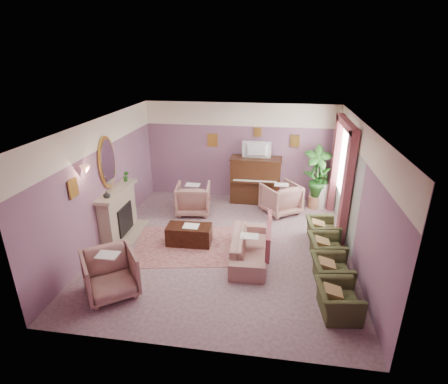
# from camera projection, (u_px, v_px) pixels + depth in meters

# --- Properties ---
(floor) EXTENTS (5.50, 6.00, 0.01)m
(floor) POSITION_uv_depth(u_px,v_px,m) (225.00, 246.00, 7.95)
(floor) COLOR gray
(floor) RESTS_ON ground
(ceiling) EXTENTS (5.50, 6.00, 0.01)m
(ceiling) POSITION_uv_depth(u_px,v_px,m) (225.00, 123.00, 6.90)
(ceiling) COLOR silver
(ceiling) RESTS_ON wall_back
(wall_back) EXTENTS (5.50, 0.02, 2.80)m
(wall_back) POSITION_uv_depth(u_px,v_px,m) (240.00, 152.00, 10.17)
(wall_back) COLOR slate
(wall_back) RESTS_ON floor
(wall_front) EXTENTS (5.50, 0.02, 2.80)m
(wall_front) POSITION_uv_depth(u_px,v_px,m) (191.00, 270.00, 4.67)
(wall_front) COLOR slate
(wall_front) RESTS_ON floor
(wall_left) EXTENTS (0.02, 6.00, 2.80)m
(wall_left) POSITION_uv_depth(u_px,v_px,m) (103.00, 182.00, 7.81)
(wall_left) COLOR slate
(wall_left) RESTS_ON floor
(wall_right) EXTENTS (0.02, 6.00, 2.80)m
(wall_right) POSITION_uv_depth(u_px,v_px,m) (359.00, 196.00, 7.04)
(wall_right) COLOR slate
(wall_right) RESTS_ON floor
(picture_rail_band) EXTENTS (5.50, 0.01, 0.65)m
(picture_rail_band) POSITION_uv_depth(u_px,v_px,m) (241.00, 115.00, 9.76)
(picture_rail_band) COLOR white
(picture_rail_band) RESTS_ON wall_back
(stripe_panel) EXTENTS (0.01, 3.00, 2.15)m
(stripe_panel) POSITION_uv_depth(u_px,v_px,m) (345.00, 188.00, 8.36)
(stripe_panel) COLOR #A5AEA3
(stripe_panel) RESTS_ON wall_right
(fireplace_surround) EXTENTS (0.30, 1.40, 1.10)m
(fireplace_surround) POSITION_uv_depth(u_px,v_px,m) (118.00, 213.00, 8.28)
(fireplace_surround) COLOR tan
(fireplace_surround) RESTS_ON floor
(fireplace_inset) EXTENTS (0.18, 0.72, 0.68)m
(fireplace_inset) POSITION_uv_depth(u_px,v_px,m) (123.00, 219.00, 8.33)
(fireplace_inset) COLOR black
(fireplace_inset) RESTS_ON floor
(fire_ember) EXTENTS (0.06, 0.54, 0.10)m
(fire_ember) POSITION_uv_depth(u_px,v_px,m) (125.00, 226.00, 8.39)
(fire_ember) COLOR #FF6237
(fire_ember) RESTS_ON floor
(mantel_shelf) EXTENTS (0.40, 1.55, 0.07)m
(mantel_shelf) POSITION_uv_depth(u_px,v_px,m) (117.00, 191.00, 8.07)
(mantel_shelf) COLOR tan
(mantel_shelf) RESTS_ON fireplace_surround
(hearth) EXTENTS (0.55, 1.50, 0.02)m
(hearth) POSITION_uv_depth(u_px,v_px,m) (128.00, 234.00, 8.46)
(hearth) COLOR tan
(hearth) RESTS_ON floor
(mirror_frame) EXTENTS (0.04, 0.72, 1.20)m
(mirror_frame) POSITION_uv_depth(u_px,v_px,m) (107.00, 162.00, 7.83)
(mirror_frame) COLOR gold
(mirror_frame) RESTS_ON wall_left
(mirror_glass) EXTENTS (0.01, 0.60, 1.06)m
(mirror_glass) POSITION_uv_depth(u_px,v_px,m) (108.00, 162.00, 7.83)
(mirror_glass) COLOR silver
(mirror_glass) RESTS_ON wall_left
(sconce_shade) EXTENTS (0.20, 0.20, 0.16)m
(sconce_shade) POSITION_uv_depth(u_px,v_px,m) (85.00, 169.00, 6.79)
(sconce_shade) COLOR tan
(sconce_shade) RESTS_ON wall_left
(piano) EXTENTS (1.40, 0.60, 1.30)m
(piano) POSITION_uv_depth(u_px,v_px,m) (255.00, 180.00, 10.09)
(piano) COLOR #3A1F10
(piano) RESTS_ON floor
(piano_keyshelf) EXTENTS (1.30, 0.12, 0.06)m
(piano_keyshelf) POSITION_uv_depth(u_px,v_px,m) (255.00, 182.00, 9.74)
(piano_keyshelf) COLOR #3A1F10
(piano_keyshelf) RESTS_ON piano
(piano_keys) EXTENTS (1.20, 0.08, 0.02)m
(piano_keys) POSITION_uv_depth(u_px,v_px,m) (255.00, 181.00, 9.73)
(piano_keys) COLOR white
(piano_keys) RESTS_ON piano
(piano_top) EXTENTS (1.45, 0.65, 0.04)m
(piano_top) POSITION_uv_depth(u_px,v_px,m) (256.00, 158.00, 9.84)
(piano_top) COLOR #3A1F10
(piano_top) RESTS_ON piano
(television) EXTENTS (0.80, 0.12, 0.48)m
(television) POSITION_uv_depth(u_px,v_px,m) (256.00, 149.00, 9.69)
(television) COLOR black
(television) RESTS_ON piano
(print_back_left) EXTENTS (0.30, 0.03, 0.38)m
(print_back_left) POSITION_uv_depth(u_px,v_px,m) (213.00, 140.00, 10.13)
(print_back_left) COLOR gold
(print_back_left) RESTS_ON wall_back
(print_back_right) EXTENTS (0.26, 0.03, 0.34)m
(print_back_right) POSITION_uv_depth(u_px,v_px,m) (295.00, 141.00, 9.78)
(print_back_right) COLOR gold
(print_back_right) RESTS_ON wall_back
(print_back_mid) EXTENTS (0.22, 0.03, 0.26)m
(print_back_mid) POSITION_uv_depth(u_px,v_px,m) (258.00, 132.00, 9.84)
(print_back_mid) COLOR gold
(print_back_mid) RESTS_ON wall_back
(print_left_wall) EXTENTS (0.03, 0.28, 0.36)m
(print_left_wall) POSITION_uv_depth(u_px,v_px,m) (73.00, 188.00, 6.58)
(print_left_wall) COLOR gold
(print_left_wall) RESTS_ON wall_left
(window_blind) EXTENTS (0.03, 1.40, 1.80)m
(window_blind) POSITION_uv_depth(u_px,v_px,m) (346.00, 160.00, 8.36)
(window_blind) COLOR beige
(window_blind) RESTS_ON wall_right
(curtain_left) EXTENTS (0.16, 0.34, 2.60)m
(curtain_left) POSITION_uv_depth(u_px,v_px,m) (347.00, 189.00, 7.67)
(curtain_left) COLOR #97464E
(curtain_left) RESTS_ON floor
(curtain_right) EXTENTS (0.16, 0.34, 2.60)m
(curtain_right) POSITION_uv_depth(u_px,v_px,m) (335.00, 164.00, 9.36)
(curtain_right) COLOR #97464E
(curtain_right) RESTS_ON floor
(pelmet) EXTENTS (0.16, 2.20, 0.16)m
(pelmet) POSITION_uv_depth(u_px,v_px,m) (347.00, 124.00, 8.05)
(pelmet) COLOR #97464E
(pelmet) RESTS_ON wall_right
(mantel_plant) EXTENTS (0.16, 0.16, 0.28)m
(mantel_plant) POSITION_uv_depth(u_px,v_px,m) (126.00, 176.00, 8.51)
(mantel_plant) COLOR #25641F
(mantel_plant) RESTS_ON mantel_shelf
(mantel_vase) EXTENTS (0.16, 0.16, 0.16)m
(mantel_vase) POSITION_uv_depth(u_px,v_px,m) (106.00, 195.00, 7.57)
(mantel_vase) COLOR white
(mantel_vase) RESTS_ON mantel_shelf
(area_rug) EXTENTS (2.78, 2.21, 0.01)m
(area_rug) POSITION_uv_depth(u_px,v_px,m) (191.00, 245.00, 7.97)
(area_rug) COLOR #A36360
(area_rug) RESTS_ON floor
(coffee_table) EXTENTS (1.02, 0.54, 0.45)m
(coffee_table) POSITION_uv_depth(u_px,v_px,m) (189.00, 235.00, 7.97)
(coffee_table) COLOR black
(coffee_table) RESTS_ON floor
(table_paper) EXTENTS (0.35, 0.28, 0.01)m
(table_paper) POSITION_uv_depth(u_px,v_px,m) (191.00, 226.00, 7.87)
(table_paper) COLOR white
(table_paper) RESTS_ON coffee_table
(sofa) EXTENTS (0.61, 1.84, 0.75)m
(sofa) POSITION_uv_depth(u_px,v_px,m) (249.00, 243.00, 7.36)
(sofa) COLOR tan
(sofa) RESTS_ON floor
(sofa_throw) EXTENTS (0.09, 1.40, 0.51)m
(sofa_throw) POSITION_uv_depth(u_px,v_px,m) (269.00, 234.00, 7.22)
(sofa_throw) COLOR #97464E
(sofa_throw) RESTS_ON sofa
(floral_armchair_left) EXTENTS (0.88, 0.88, 0.91)m
(floral_armchair_left) POSITION_uv_depth(u_px,v_px,m) (193.00, 197.00, 9.43)
(floral_armchair_left) COLOR tan
(floral_armchair_left) RESTS_ON floor
(floral_armchair_right) EXTENTS (0.88, 0.88, 0.91)m
(floral_armchair_right) POSITION_uv_depth(u_px,v_px,m) (281.00, 197.00, 9.45)
(floral_armchair_right) COLOR tan
(floral_armchair_right) RESTS_ON floor
(floral_armchair_front) EXTENTS (0.88, 0.88, 0.91)m
(floral_armchair_front) POSITION_uv_depth(u_px,v_px,m) (110.00, 272.00, 6.23)
(floral_armchair_front) COLOR tan
(floral_armchair_front) RESTS_ON floor
(olive_chair_a) EXTENTS (0.56, 0.79, 0.69)m
(olive_chair_a) POSITION_uv_depth(u_px,v_px,m) (338.00, 296.00, 5.79)
(olive_chair_a) COLOR #404524
(olive_chair_a) RESTS_ON floor
(olive_chair_b) EXTENTS (0.56, 0.79, 0.69)m
(olive_chair_b) POSITION_uv_depth(u_px,v_px,m) (332.00, 268.00, 6.54)
(olive_chair_b) COLOR #404524
(olive_chair_b) RESTS_ON floor
(olive_chair_c) EXTENTS (0.56, 0.79, 0.69)m
(olive_chair_c) POSITION_uv_depth(u_px,v_px,m) (326.00, 246.00, 7.29)
(olive_chair_c) COLOR #404524
(olive_chair_c) RESTS_ON floor
(olive_chair_d) EXTENTS (0.56, 0.79, 0.69)m
(olive_chair_d) POSITION_uv_depth(u_px,v_px,m) (322.00, 228.00, 8.04)
(olive_chair_d) COLOR #404524
(olive_chair_d) RESTS_ON floor
(side_table) EXTENTS (0.52, 0.52, 0.70)m
(side_table) POSITION_uv_depth(u_px,v_px,m) (319.00, 194.00, 9.91)
(side_table) COLOR white
(side_table) RESTS_ON floor
(side_plant_big) EXTENTS (0.30, 0.30, 0.34)m
(side_plant_big) POSITION_uv_depth(u_px,v_px,m) (321.00, 177.00, 9.72)
(side_plant_big) COLOR #25641F
(side_plant_big) RESTS_ON side_table
(side_plant_small) EXTENTS (0.16, 0.16, 0.28)m
(side_plant_small) POSITION_uv_depth(u_px,v_px,m) (325.00, 179.00, 9.62)
(side_plant_small) COLOR #25641F
(side_plant_small) RESTS_ON side_table
(palm_pot) EXTENTS (0.34, 0.34, 0.34)m
(palm_pot) POSITION_uv_depth(u_px,v_px,m) (314.00, 202.00, 9.86)
(palm_pot) COLOR #AB7352
(palm_pot) RESTS_ON floor
(palm_plant) EXTENTS (0.76, 0.76, 1.44)m
(palm_plant) POSITION_uv_depth(u_px,v_px,m) (317.00, 172.00, 9.53)
(palm_plant) COLOR #25641F
(palm_plant) RESTS_ON palm_pot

